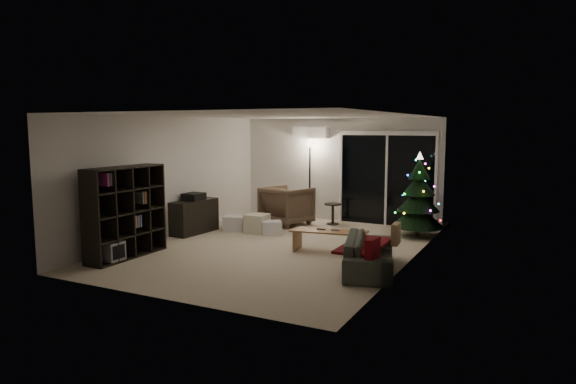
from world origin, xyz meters
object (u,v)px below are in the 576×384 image
bookshelf (117,211)px  christmas_tree (418,194)px  media_cabinet (194,217)px  armchair (287,205)px  coffee_table (329,242)px  sofa (370,253)px

bookshelf → christmas_tree: christmas_tree is taller
media_cabinet → armchair: 2.23m
coffee_table → sofa: bearing=-44.5°
sofa → coffee_table: size_ratio=1.40×
media_cabinet → coffee_table: size_ratio=0.86×
media_cabinet → christmas_tree: bearing=27.1°
armchair → christmas_tree: 3.08m
media_cabinet → christmas_tree: (4.40, 1.87, 0.53)m
christmas_tree → bookshelf: bearing=-137.2°
sofa → coffee_table: (-1.00, 0.74, -0.06)m
bookshelf → sofa: (4.30, 1.13, -0.53)m
christmas_tree → armchair: bearing=-178.2°
armchair → sofa: bearing=152.4°
sofa → coffee_table: sofa is taller
bookshelf → christmas_tree: (4.40, 4.08, 0.08)m
armchair → coffee_table: armchair is taller
bookshelf → sofa: bookshelf is taller
christmas_tree → coffee_table: bearing=-116.5°
bookshelf → sofa: bearing=5.0°
armchair → sofa: size_ratio=0.53×
coffee_table → christmas_tree: size_ratio=0.76×
armchair → coffee_table: bearing=149.0°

